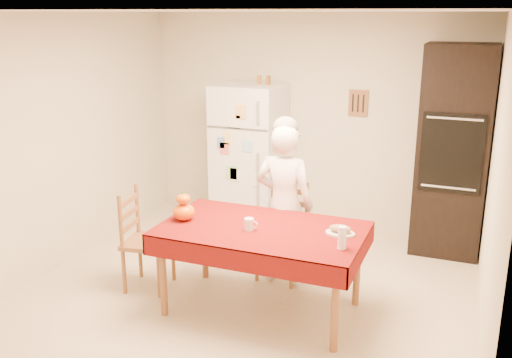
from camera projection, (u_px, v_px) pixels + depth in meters
The scene contains 17 objects.
floor at pixel (236, 302), 5.10m from camera, with size 4.50×4.50×0.00m, color tan.
room_shell at pixel (235, 123), 4.65m from camera, with size 4.02×4.52×2.51m.
refrigerator at pixel (249, 156), 6.77m from camera, with size 0.75×0.74×1.70m.
oven_cabinet at pixel (453, 151), 5.93m from camera, with size 0.70×0.62×2.20m.
dining_table at pixel (262, 235), 4.78m from camera, with size 1.70×1.00×0.76m.
chair_far at pixel (285, 226), 5.49m from camera, with size 0.46×0.44×0.95m.
chair_left at pixel (141, 236), 5.26m from camera, with size 0.46×0.48×0.95m.
seated_woman at pixel (284, 205), 5.29m from camera, with size 0.56×0.37×1.54m, color white.
coffee_mug at pixel (249, 224), 4.70m from camera, with size 0.08×0.08×0.10m, color white.
pumpkin_lower at pixel (184, 212), 4.92m from camera, with size 0.19×0.19×0.14m, color red.
pumpkin_upper at pixel (183, 199), 4.89m from camera, with size 0.12×0.12×0.09m, color #D14D04.
wine_glass at pixel (342, 238), 4.32m from camera, with size 0.07×0.07×0.18m, color white.
bread_plate at pixel (340, 233), 4.61m from camera, with size 0.24×0.24×0.02m, color white.
bread_loaf at pixel (340, 229), 4.60m from camera, with size 0.18×0.10×0.06m, color #A48051.
spice_jar_left at pixel (259, 80), 6.52m from camera, with size 0.05×0.05×0.10m, color #99591B.
spice_jar_mid at pixel (269, 80), 6.48m from camera, with size 0.05×0.05×0.10m, color #8C5A19.
spice_jar_right at pixel (269, 80), 6.48m from camera, with size 0.05×0.05×0.10m, color brown.
Camera 1 is at (1.86, -4.19, 2.49)m, focal length 40.00 mm.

